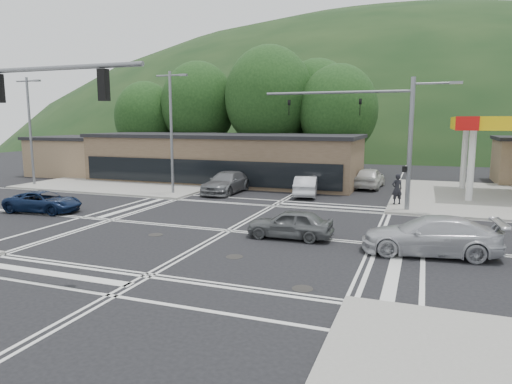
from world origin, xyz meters
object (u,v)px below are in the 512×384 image
(car_queue_a, at_px, (306,186))
(car_blue_west, at_px, (43,202))
(car_grey_center, at_px, (290,224))
(pedestrian, at_px, (397,189))
(car_queue_b, at_px, (370,178))
(car_northbound, at_px, (227,182))
(car_silver_east, at_px, (430,235))

(car_queue_a, bearing_deg, car_blue_west, 30.27)
(car_blue_west, bearing_deg, car_grey_center, -99.75)
(car_queue_a, distance_m, pedestrian, 6.83)
(pedestrian, bearing_deg, car_queue_b, -102.29)
(car_northbound, bearing_deg, car_queue_b, 34.35)
(car_grey_center, height_order, car_silver_east, car_silver_east)
(car_silver_east, distance_m, car_queue_b, 18.96)
(car_blue_west, distance_m, car_grey_center, 15.74)
(car_grey_center, relative_size, car_northbound, 0.72)
(car_grey_center, height_order, pedestrian, pedestrian)
(car_blue_west, distance_m, car_queue_b, 24.33)
(car_queue_a, distance_m, car_queue_b, 6.90)
(car_queue_a, xyz_separation_m, car_northbound, (-6.05, -0.75, 0.07))
(pedestrian, bearing_deg, car_blue_west, -5.76)
(car_grey_center, bearing_deg, car_northbound, -145.77)
(car_queue_a, bearing_deg, car_queue_b, -134.47)
(car_grey_center, height_order, car_queue_b, car_queue_b)
(car_grey_center, height_order, car_queue_a, car_queue_a)
(car_grey_center, bearing_deg, car_blue_west, -94.80)
(car_silver_east, bearing_deg, car_queue_a, -153.18)
(car_queue_b, relative_size, car_northbound, 0.90)
(car_silver_east, relative_size, car_queue_a, 1.23)
(car_blue_west, xyz_separation_m, car_grey_center, (15.72, -0.80, 0.05))
(car_grey_center, xyz_separation_m, car_queue_a, (-2.28, 12.17, 0.05))
(car_blue_west, height_order, car_silver_east, car_silver_east)
(car_northbound, bearing_deg, car_grey_center, -52.40)
(car_silver_east, xyz_separation_m, pedestrian, (-1.94, 10.68, 0.34))
(car_grey_center, distance_m, car_northbound, 14.13)
(car_queue_a, relative_size, pedestrian, 2.28)
(car_queue_a, xyz_separation_m, pedestrian, (6.50, -2.05, 0.40))
(car_blue_west, xyz_separation_m, car_queue_b, (17.35, 17.05, 0.22))
(car_blue_west, xyz_separation_m, pedestrian, (19.94, 9.32, 0.50))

